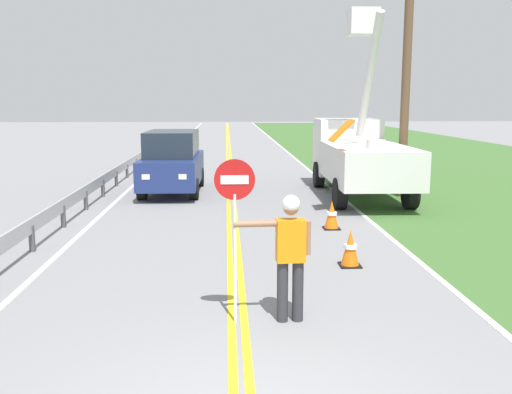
{
  "coord_description": "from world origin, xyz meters",
  "views": [
    {
      "loc": [
        -0.14,
        -4.86,
        3.11
      ],
      "look_at": [
        0.44,
        6.24,
        1.2
      ],
      "focal_mm": 39.49,
      "sensor_mm": 36.0,
      "label": 1
    }
  ],
  "objects_px": {
    "utility_bucket_truck": "(358,152)",
    "oncoming_suv_nearest": "(173,162)",
    "traffic_cone_lead": "(350,249)",
    "traffic_cone_mid": "(332,215)",
    "flagger_worker": "(290,250)",
    "stop_sign_paddle": "(235,204)",
    "utility_pole_near": "(406,69)"
  },
  "relations": [
    {
      "from": "flagger_worker",
      "to": "traffic_cone_mid",
      "type": "distance_m",
      "value": 6.05
    },
    {
      "from": "stop_sign_paddle",
      "to": "utility_bucket_truck",
      "type": "xyz_separation_m",
      "value": [
        4.24,
        10.8,
        -0.28
      ]
    },
    {
      "from": "utility_bucket_truck",
      "to": "oncoming_suv_nearest",
      "type": "bearing_deg",
      "value": 172.61
    },
    {
      "from": "traffic_cone_mid",
      "to": "utility_bucket_truck",
      "type": "bearing_deg",
      "value": 70.39
    },
    {
      "from": "utility_pole_near",
      "to": "stop_sign_paddle",
      "type": "bearing_deg",
      "value": -118.33
    },
    {
      "from": "utility_bucket_truck",
      "to": "oncoming_suv_nearest",
      "type": "relative_size",
      "value": 1.48
    },
    {
      "from": "stop_sign_paddle",
      "to": "traffic_cone_mid",
      "type": "relative_size",
      "value": 3.33
    },
    {
      "from": "utility_bucket_truck",
      "to": "utility_pole_near",
      "type": "xyz_separation_m",
      "value": [
        1.4,
        -0.35,
        2.67
      ]
    },
    {
      "from": "stop_sign_paddle",
      "to": "utility_bucket_truck",
      "type": "relative_size",
      "value": 0.34
    },
    {
      "from": "stop_sign_paddle",
      "to": "oncoming_suv_nearest",
      "type": "xyz_separation_m",
      "value": [
        -1.94,
        11.6,
        -0.65
      ]
    },
    {
      "from": "traffic_cone_lead",
      "to": "traffic_cone_mid",
      "type": "distance_m",
      "value": 3.15
    },
    {
      "from": "stop_sign_paddle",
      "to": "utility_pole_near",
      "type": "xyz_separation_m",
      "value": [
        5.64,
        10.45,
        2.39
      ]
    },
    {
      "from": "stop_sign_paddle",
      "to": "oncoming_suv_nearest",
      "type": "height_order",
      "value": "stop_sign_paddle"
    },
    {
      "from": "traffic_cone_lead",
      "to": "oncoming_suv_nearest",
      "type": "bearing_deg",
      "value": 114.98
    },
    {
      "from": "stop_sign_paddle",
      "to": "traffic_cone_lead",
      "type": "xyz_separation_m",
      "value": [
        2.22,
        2.67,
        -1.37
      ]
    },
    {
      "from": "stop_sign_paddle",
      "to": "utility_pole_near",
      "type": "relative_size",
      "value": 0.3
    },
    {
      "from": "utility_bucket_truck",
      "to": "stop_sign_paddle",
      "type": "bearing_deg",
      "value": -111.41
    },
    {
      "from": "flagger_worker",
      "to": "traffic_cone_mid",
      "type": "height_order",
      "value": "flagger_worker"
    },
    {
      "from": "traffic_cone_lead",
      "to": "stop_sign_paddle",
      "type": "bearing_deg",
      "value": -129.81
    },
    {
      "from": "oncoming_suv_nearest",
      "to": "traffic_cone_mid",
      "type": "height_order",
      "value": "oncoming_suv_nearest"
    },
    {
      "from": "stop_sign_paddle",
      "to": "utility_bucket_truck",
      "type": "bearing_deg",
      "value": 68.59
    },
    {
      "from": "flagger_worker",
      "to": "utility_pole_near",
      "type": "xyz_separation_m",
      "value": [
        4.87,
        10.41,
        3.06
      ]
    },
    {
      "from": "flagger_worker",
      "to": "stop_sign_paddle",
      "type": "distance_m",
      "value": 1.02
    },
    {
      "from": "flagger_worker",
      "to": "utility_bucket_truck",
      "type": "relative_size",
      "value": 0.27
    },
    {
      "from": "utility_bucket_truck",
      "to": "flagger_worker",
      "type": "bearing_deg",
      "value": -107.86
    },
    {
      "from": "flagger_worker",
      "to": "oncoming_suv_nearest",
      "type": "bearing_deg",
      "value": 103.18
    },
    {
      "from": "flagger_worker",
      "to": "stop_sign_paddle",
      "type": "xyz_separation_m",
      "value": [
        -0.77,
        -0.04,
        0.66
      ]
    },
    {
      "from": "stop_sign_paddle",
      "to": "traffic_cone_lead",
      "type": "height_order",
      "value": "stop_sign_paddle"
    },
    {
      "from": "utility_bucket_truck",
      "to": "utility_pole_near",
      "type": "relative_size",
      "value": 0.87
    },
    {
      "from": "utility_bucket_truck",
      "to": "traffic_cone_lead",
      "type": "distance_m",
      "value": 8.45
    },
    {
      "from": "traffic_cone_lead",
      "to": "utility_bucket_truck",
      "type": "bearing_deg",
      "value": 76.11
    },
    {
      "from": "traffic_cone_mid",
      "to": "flagger_worker",
      "type": "bearing_deg",
      "value": -106.31
    }
  ]
}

